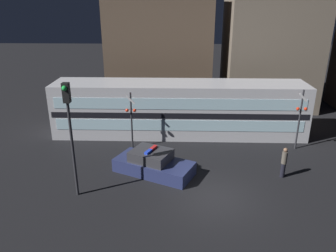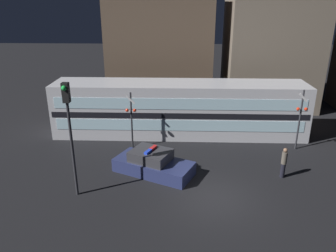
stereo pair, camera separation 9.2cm
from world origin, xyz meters
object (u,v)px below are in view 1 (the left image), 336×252
crossing_signal_near (300,116)px  traffic_light_corner (69,121)px  train (179,109)px  pedestrian (284,162)px  police_car (153,164)px

crossing_signal_near → traffic_light_corner: size_ratio=0.69×
traffic_light_corner → train: bearing=58.4°
train → pedestrian: 8.38m
train → police_car: (-1.43, -5.83, -1.34)m
pedestrian → traffic_light_corner: size_ratio=0.30×
police_car → train: bearing=101.2°
train → pedestrian: (5.67, -6.09, -0.98)m
pedestrian → crossing_signal_near: bearing=62.3°
train → pedestrian: train is taller
pedestrian → traffic_light_corner: (-10.71, -2.09, 3.03)m
pedestrian → traffic_light_corner: bearing=-168.9°
crossing_signal_near → traffic_light_corner: 14.00m
police_car → pedestrian: bearing=22.8°
police_car → pedestrian: (7.10, -0.26, 0.35)m
pedestrian → crossing_signal_near: (1.93, 3.68, 1.37)m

